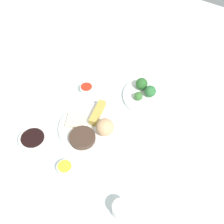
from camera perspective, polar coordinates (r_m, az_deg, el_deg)
name	(u,v)px	position (r m, az deg, el deg)	size (l,w,h in m)	color
tabletop	(103,127)	(1.18, -1.73, -2.90)	(2.20, 2.20, 0.02)	white
main_plate	(90,128)	(1.16, -4.23, -3.09)	(0.25, 0.25, 0.02)	white
rice_scoop	(105,127)	(1.11, -1.36, -2.96)	(0.07, 0.07, 0.07)	tan
spring_roll	(98,113)	(1.18, -2.84, -0.12)	(0.12, 0.03, 0.03)	gold
crab_rangoon_wonton	(76,120)	(1.17, -7.10, -1.59)	(0.07, 0.07, 0.01)	beige
stir_fry_heap	(82,138)	(1.11, -5.82, -5.01)	(0.10, 0.10, 0.02)	#443024
broccoli_plate	(150,96)	(1.28, 7.49, 3.10)	(0.24, 0.24, 0.01)	white
broccoli_floret_0	(138,96)	(1.24, 5.18, 3.11)	(0.04, 0.04, 0.04)	#397031
broccoli_floret_1	(150,91)	(1.25, 7.48, 4.05)	(0.05, 0.05, 0.05)	#2E6F37
broccoli_floret_2	(142,84)	(1.28, 5.81, 5.51)	(0.05, 0.05, 0.05)	#2B6329
soy_sauce_bowl	(34,140)	(1.15, -15.08, -5.37)	(0.11, 0.11, 0.03)	white
soy_sauce_bowl_liquid	(33,138)	(1.14, -15.26, -4.87)	(0.09, 0.09, 0.00)	black
sauce_ramekin_hot_mustard	(65,168)	(1.07, -9.17, -10.75)	(0.06, 0.06, 0.03)	white
sauce_ramekin_hot_mustard_liquid	(64,166)	(1.06, -9.27, -10.37)	(0.05, 0.05, 0.00)	yellow
sauce_ramekin_sweet_and_sour	(87,89)	(1.29, -4.98, 4.50)	(0.06, 0.06, 0.03)	white
sauce_ramekin_sweet_and_sour_liquid	(86,87)	(1.28, -5.02, 4.95)	(0.05, 0.05, 0.00)	red
teacup	(121,209)	(0.99, 1.81, -18.48)	(0.06, 0.06, 0.05)	silver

